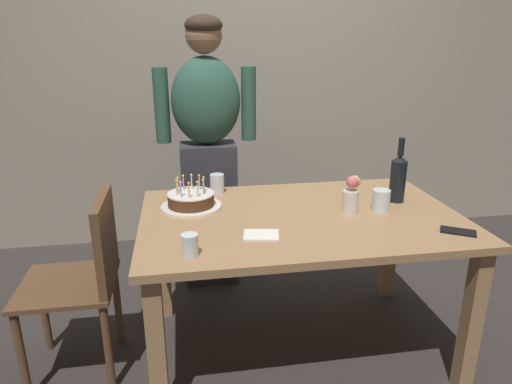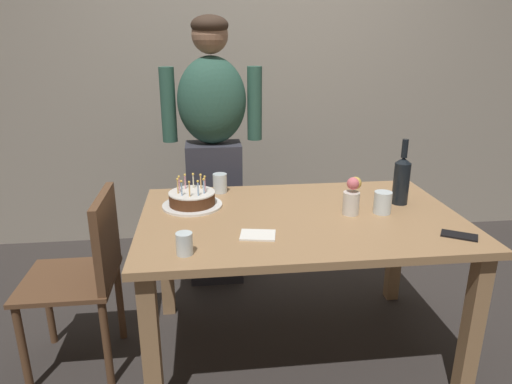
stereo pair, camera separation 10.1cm
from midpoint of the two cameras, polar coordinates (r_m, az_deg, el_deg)
ground_plane at (r=2.53m, az=6.25°, el=-18.69°), size 10.00×10.00×0.00m
back_wall at (r=3.55m, az=1.38°, el=14.91°), size 5.20×0.10×2.60m
dining_table at (r=2.20m, az=6.84°, el=-5.28°), size 1.50×0.96×0.74m
birthday_cake at (r=2.27m, az=-6.74°, el=-0.97°), size 0.30×0.30×0.15m
water_glass_near at (r=2.46m, az=-3.37°, el=1.11°), size 0.08×0.08×0.10m
water_glass_far at (r=2.26m, az=16.79°, el=-1.27°), size 0.08×0.08×0.11m
water_glass_side at (r=1.77m, az=-7.33°, el=-6.44°), size 0.07×0.07×0.09m
wine_bottle at (r=2.39m, az=18.90°, el=1.52°), size 0.08×0.08×0.33m
cell_phone at (r=2.13m, az=25.32°, el=-4.95°), size 0.16×0.14×0.01m
napkin_stack at (r=1.93m, az=1.73°, el=-5.43°), size 0.17×0.14×0.01m
flower_vase at (r=2.20m, az=13.22°, el=-0.45°), size 0.09×0.08×0.18m
person_man_bearded at (r=2.83m, az=-4.34°, el=5.16°), size 0.61×0.27×1.66m
dining_chair at (r=2.27m, az=-19.09°, el=-9.01°), size 0.42×0.42×0.87m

